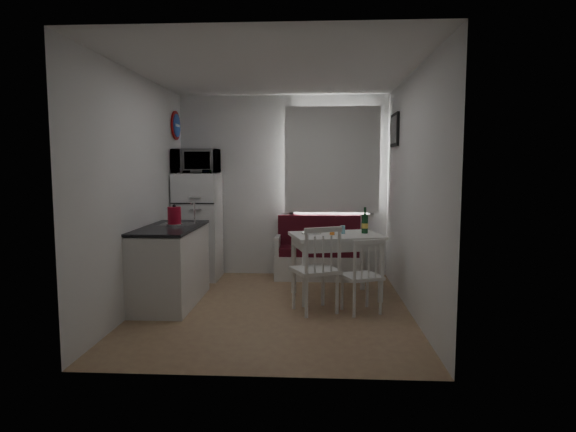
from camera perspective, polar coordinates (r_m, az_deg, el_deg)
name	(u,v)px	position (r m, az deg, el deg)	size (l,w,h in m)	color
floor	(273,308)	(5.49, -1.75, -10.90)	(3.00, 3.50, 0.02)	#997051
ceiling	(273,71)	(5.35, -1.84, 16.83)	(3.00, 3.50, 0.02)	white
wall_back	(283,186)	(7.00, -0.56, 3.58)	(3.00, 0.02, 2.60)	white
wall_front	(252,206)	(3.52, -4.26, 1.18)	(3.00, 0.02, 2.60)	white
wall_left	(138,192)	(5.59, -17.31, 2.70)	(0.02, 3.50, 2.60)	white
wall_right	(412,193)	(5.34, 14.47, 2.64)	(0.02, 3.50, 2.60)	white
window	(332,163)	(6.96, 5.22, 6.22)	(1.22, 0.06, 1.47)	white
curtain	(332,160)	(6.89, 5.25, 6.64)	(1.35, 0.02, 1.50)	white
kitchen_counter	(171,265)	(5.75, -13.69, -5.61)	(0.62, 1.32, 1.16)	white
wall_sign	(176,125)	(6.97, -13.08, 10.41)	(0.40, 0.40, 0.03)	#1B48A4
picture_frame	(394,130)	(6.43, 12.48, 9.92)	(0.04, 0.52, 0.42)	black
bench	(319,258)	(6.86, 3.67, -4.95)	(1.24, 0.48, 0.88)	white
dining_table	(336,241)	(5.80, 5.72, -3.01)	(1.18, 0.96, 0.78)	white
chair_left	(315,260)	(5.16, 3.25, -5.26)	(0.59, 0.59, 0.51)	white
chair_right	(362,268)	(5.21, 8.78, -6.10)	(0.50, 0.50, 0.44)	white
fridge	(198,226)	(6.88, -10.60, -1.21)	(0.60, 0.60, 1.49)	white
microwave	(196,161)	(6.78, -10.85, 6.40)	(0.60, 0.41, 0.33)	white
kettle	(174,216)	(5.66, -13.32, 0.03)	(0.18, 0.18, 0.24)	#A90D23
wine_bottle	(365,220)	(5.89, 9.10, -0.50)	(0.08, 0.08, 0.32)	#154221
drinking_glass_orange	(332,231)	(5.73, 5.26, -1.76)	(0.06, 0.06, 0.09)	orange
drinking_glass_blue	(343,230)	(5.84, 6.50, -1.61)	(0.06, 0.06, 0.10)	#82C9DE
plate	(311,233)	(5.80, 2.76, -2.03)	(0.24, 0.24, 0.02)	white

